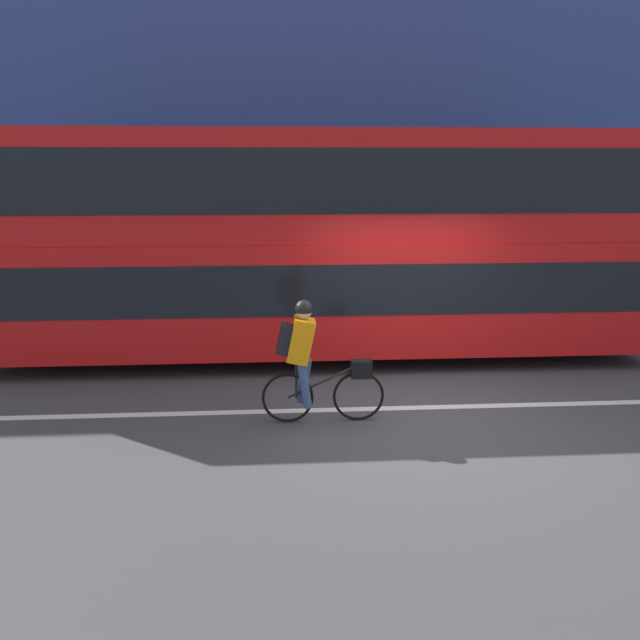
{
  "coord_description": "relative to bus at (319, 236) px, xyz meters",
  "views": [
    {
      "loc": [
        -1.87,
        -7.46,
        3.15
      ],
      "look_at": [
        -1.29,
        1.2,
        1.0
      ],
      "focal_mm": 35.0,
      "sensor_mm": 36.0,
      "label": 1
    }
  ],
  "objects": [
    {
      "name": "bus",
      "position": [
        0.0,
        0.0,
        0.0
      ],
      "size": [
        10.77,
        2.52,
        3.68
      ],
      "color": "black",
      "rests_on": "ground_plane"
    },
    {
      "name": "sidewalk_curb",
      "position": [
        1.2,
        2.47,
        -1.96
      ],
      "size": [
        60.0,
        1.94,
        0.15
      ],
      "color": "#A8A399",
      "rests_on": "ground_plane"
    },
    {
      "name": "cyclist_on_bike",
      "position": [
        -0.3,
        -2.91,
        -1.18
      ],
      "size": [
        1.55,
        0.32,
        1.58
      ],
      "color": "black",
      "rests_on": "ground_plane"
    },
    {
      "name": "road_center_line",
      "position": [
        1.2,
        -2.54,
        -2.03
      ],
      "size": [
        50.0,
        0.14,
        0.01
      ],
      "primitive_type": "cube",
      "color": "silver",
      "rests_on": "ground_plane"
    },
    {
      "name": "ground_plane",
      "position": [
        1.2,
        -2.8,
        -2.03
      ],
      "size": [
        80.0,
        80.0,
        0.0
      ],
      "primitive_type": "plane",
      "color": "#424244"
    },
    {
      "name": "building_facade",
      "position": [
        1.2,
        3.59,
        2.22
      ],
      "size": [
        60.0,
        0.3,
        8.5
      ],
      "color": "#33478C",
      "rests_on": "ground_plane"
    }
  ]
}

